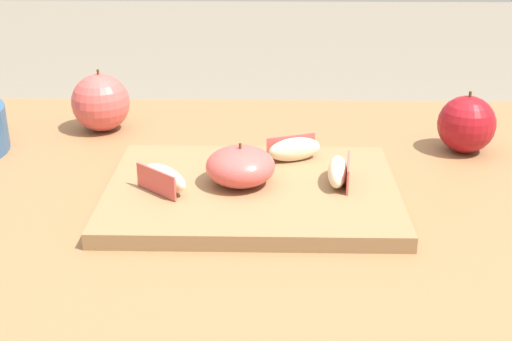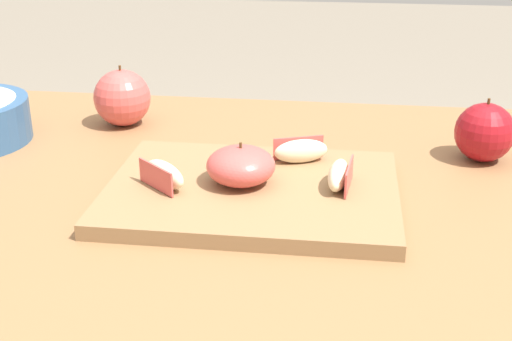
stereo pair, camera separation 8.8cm
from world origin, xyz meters
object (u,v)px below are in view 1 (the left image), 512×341
at_px(apple_wedge_front, 338,172).
at_px(whole_apple_pink_lady, 101,103).
at_px(apple_wedge_right, 164,179).
at_px(cutting_board, 256,192).
at_px(apple_half_skin_up, 240,166).
at_px(whole_apple_red_delicious, 466,124).
at_px(apple_wedge_left, 294,149).

bearing_deg(apple_wedge_front, whole_apple_pink_lady, 145.12).
relative_size(apple_wedge_right, apple_wedge_front, 0.94).
relative_size(cutting_board, whole_apple_pink_lady, 3.65).
xyz_separation_m(apple_half_skin_up, apple_wedge_right, (-0.09, -0.02, -0.01)).
xyz_separation_m(apple_half_skin_up, whole_apple_pink_lady, (-0.23, 0.25, 0.00)).
height_order(whole_apple_pink_lady, whole_apple_red_delicious, whole_apple_pink_lady).
bearing_deg(apple_wedge_right, whole_apple_red_delicious, 24.69).
distance_m(apple_wedge_right, whole_apple_red_delicious, 0.46).
relative_size(apple_wedge_front, whole_apple_pink_lady, 0.76).
bearing_deg(apple_wedge_left, apple_wedge_right, -147.70).
distance_m(cutting_board, apple_wedge_left, 0.10).
bearing_deg(apple_wedge_front, apple_wedge_right, -173.06).
relative_size(cutting_board, apple_wedge_front, 4.78).
relative_size(cutting_board, apple_wedge_right, 5.09).
bearing_deg(apple_half_skin_up, cutting_board, -10.16).
xyz_separation_m(cutting_board, apple_wedge_front, (0.10, 0.01, 0.03)).
relative_size(apple_wedge_front, whole_apple_red_delicious, 0.82).
xyz_separation_m(apple_wedge_right, apple_wedge_front, (0.22, 0.03, 0.00)).
distance_m(cutting_board, whole_apple_pink_lady, 0.36).
height_order(apple_wedge_right, whole_apple_pink_lady, whole_apple_pink_lady).
height_order(cutting_board, whole_apple_red_delicious, whole_apple_red_delicious).
height_order(apple_half_skin_up, apple_wedge_front, apple_half_skin_up).
height_order(cutting_board, apple_wedge_front, apple_wedge_front).
xyz_separation_m(apple_wedge_left, whole_apple_pink_lady, (-0.30, 0.17, 0.01)).
distance_m(apple_wedge_front, whole_apple_red_delicious, 0.26).
xyz_separation_m(cutting_board, apple_wedge_right, (-0.11, -0.02, 0.03)).
distance_m(cutting_board, apple_wedge_right, 0.12).
bearing_deg(apple_wedge_right, apple_wedge_left, 32.30).
relative_size(cutting_board, apple_wedge_left, 4.69).
height_order(apple_half_skin_up, apple_wedge_left, apple_half_skin_up).
xyz_separation_m(cutting_board, apple_wedge_left, (0.05, 0.08, 0.03)).
relative_size(cutting_board, apple_half_skin_up, 4.19).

